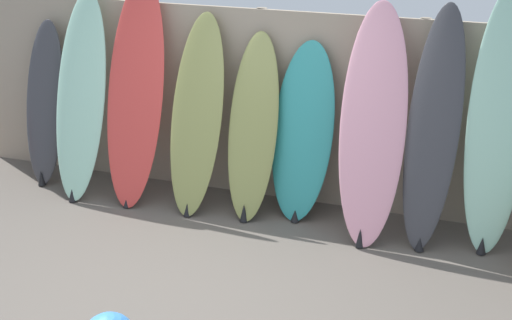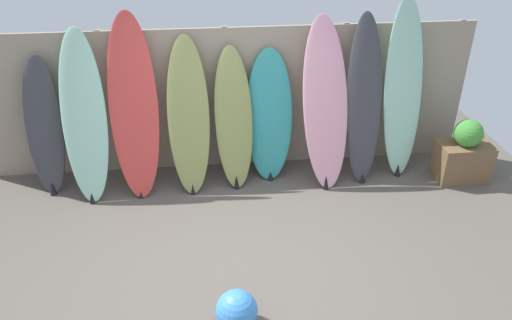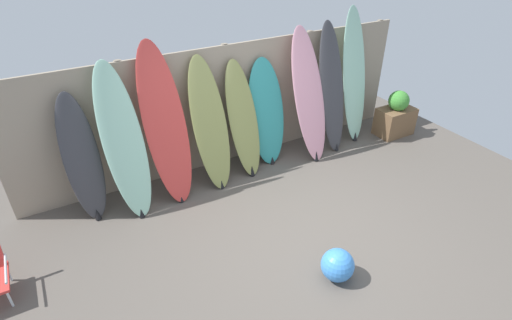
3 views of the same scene
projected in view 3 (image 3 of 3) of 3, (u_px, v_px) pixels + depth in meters
name	position (u px, v px, depth m)	size (l,w,h in m)	color
ground	(303.00, 232.00, 4.89)	(7.68, 7.68, 0.00)	#5B544C
fence_back	(228.00, 105.00, 5.89)	(6.08, 0.11, 1.80)	gray
surfboard_charcoal_0	(82.00, 159.00, 4.82)	(0.43, 0.49, 1.61)	#38383D
surfboard_seafoam_1	(123.00, 143.00, 4.85)	(0.53, 0.75, 1.91)	#9ED6BC
surfboard_red_2	(165.00, 126.00, 5.08)	(0.58, 0.74, 2.05)	#D13D38
surfboard_olive_3	(210.00, 125.00, 5.41)	(0.49, 0.68, 1.77)	olive
surfboard_olive_4	(243.00, 121.00, 5.69)	(0.48, 0.63, 1.63)	olive
surfboard_teal_5	(267.00, 113.00, 5.94)	(0.60, 0.51, 1.58)	teal
surfboard_pink_6	(309.00, 97.00, 5.98)	(0.61, 0.75, 1.97)	pink
surfboard_charcoal_7	(332.00, 89.00, 6.23)	(0.47, 0.67, 1.98)	#38383D
surfboard_seafoam_8	(354.00, 77.00, 6.43)	(0.51, 0.54, 2.15)	#9ED6BC
planter_box	(396.00, 116.00, 6.88)	(0.63, 0.41, 0.80)	brown
beach_ball	(338.00, 265.00, 4.19)	(0.36, 0.36, 0.36)	#3F8CE5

